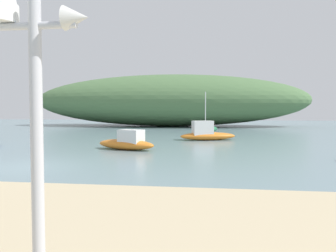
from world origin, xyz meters
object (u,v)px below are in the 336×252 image
object	(u,v)px
mast_structure	(12,50)
sailboat_east_reach	(205,129)
motorboat_centre_water	(127,142)
motorboat_far_left	(206,133)

from	to	relation	value
mast_structure	sailboat_east_reach	bearing A→B (deg)	87.90
mast_structure	motorboat_centre_water	distance (m)	15.79
mast_structure	motorboat_centre_water	xyz separation A→B (m)	(-2.91, 15.33, -2.40)
motorboat_centre_water	motorboat_far_left	world-z (taller)	motorboat_far_left
motorboat_centre_water	motorboat_far_left	size ratio (longest dim) A/B	0.88
sailboat_east_reach	motorboat_far_left	size ratio (longest dim) A/B	0.91
sailboat_east_reach	motorboat_far_left	world-z (taller)	sailboat_east_reach
sailboat_east_reach	motorboat_far_left	bearing A→B (deg)	-88.02
mast_structure	motorboat_centre_water	size ratio (longest dim) A/B	0.86
sailboat_east_reach	motorboat_centre_water	world-z (taller)	sailboat_east_reach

